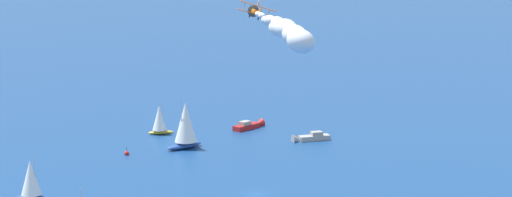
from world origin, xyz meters
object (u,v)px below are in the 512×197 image
Objects in this scene: wingwalker_lead at (259,1)px; motorboat_far_port at (250,125)px; motorboat_offshore at (309,138)px; marker_buoy at (127,153)px; biplane_lead at (256,12)px; sailboat_trailing at (185,125)px; sailboat_far_stbd at (159,120)px; sailboat_ahead at (31,180)px.

motorboat_far_port is at bearing 99.01° from wingwalker_lead.
motorboat_offshore is 45.95m from marker_buoy.
wingwalker_lead is (0.62, 0.19, 2.09)m from biplane_lead.
sailboat_trailing is at bearing 32.75° from marker_buoy.
marker_buoy is (-41.74, -19.23, -0.37)m from motorboat_offshore.
biplane_lead is (-7.93, -46.08, 35.67)m from motorboat_offshore.
marker_buoy is at bearing -129.00° from motorboat_far_port.
motorboat_far_port is at bearing 51.00° from marker_buoy.
wingwalker_lead is (31.54, -48.39, 34.66)m from sailboat_far_stbd.
motorboat_offshore is 0.78× the size of sailboat_trailing.
sailboat_trailing reaches higher than sailboat_far_stbd.
sailboat_far_stbd is at bearing -157.06° from motorboat_far_port.
marker_buoy is 56.24m from biplane_lead.
motorboat_far_port is 20.36m from motorboat_offshore.
biplane_lead is 4.21× the size of wingwalker_lead.
wingwalker_lead is at bearing -57.68° from sailboat_trailing.
sailboat_trailing is at bearing -55.00° from sailboat_far_stbd.
wingwalker_lead is at bearing -80.99° from motorboat_far_port.
sailboat_far_stbd is 0.67× the size of sailboat_trailing.
motorboat_offshore is 1.09× the size of sailboat_ahead.
biplane_lead is at bearing -99.76° from motorboat_offshore.
sailboat_ahead is 56.38m from wingwalker_lead.
motorboat_offshore is (38.84, -2.50, -3.10)m from sailboat_far_stbd.
sailboat_trailing is 15.78m from marker_buoy.
biplane_lead reaches higher than motorboat_far_port.
sailboat_ahead is 37.68m from marker_buoy.
biplane_lead reaches higher than sailboat_far_stbd.
sailboat_trailing is 51.12m from biplane_lead.
motorboat_offshore reaches higher than marker_buoy.
sailboat_trailing reaches higher than marker_buoy.
biplane_lead is at bearing -81.62° from motorboat_far_port.
sailboat_far_stbd reaches higher than motorboat_offshore.
sailboat_ahead is at bearing -132.51° from motorboat_offshore.
motorboat_far_port is 4.58× the size of marker_buoy.
motorboat_far_port is 68.65m from biplane_lead.
biplane_lead reaches higher than motorboat_offshore.
sailboat_trailing is 52.53m from wingwalker_lead.
wingwalker_lead reaches higher than sailboat_trailing.
motorboat_far_port is 0.98× the size of motorboat_offshore.
biplane_lead reaches higher than marker_buoy.
marker_buoy is (-25.26, -31.19, -0.39)m from motorboat_far_port.
motorboat_offshore is at bearing 80.95° from wingwalker_lead.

